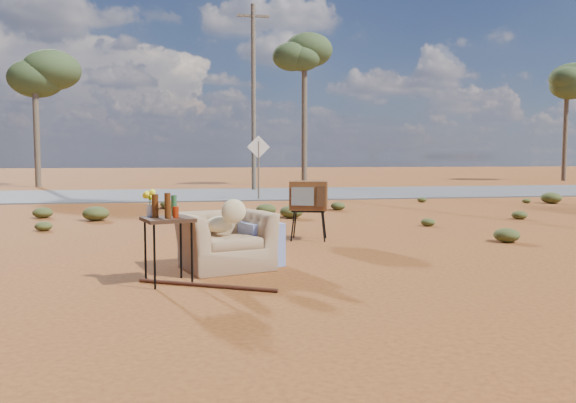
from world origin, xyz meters
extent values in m
plane|color=brown|center=(0.00, 0.00, 0.00)|extent=(140.00, 140.00, 0.00)
cube|color=#565659|center=(0.00, 15.00, 0.02)|extent=(140.00, 7.00, 0.04)
imported|color=#987753|center=(-0.45, 0.39, 0.50)|extent=(1.31, 1.04, 1.00)
ellipsoid|color=#D5BB82|center=(-0.52, 0.42, 0.58)|extent=(0.36, 0.36, 0.21)
ellipsoid|color=#D5BB82|center=(-0.34, 0.22, 0.77)|extent=(0.32, 0.16, 0.32)
cube|color=#213C97|center=(0.03, 0.64, 0.29)|extent=(0.67, 0.85, 0.58)
cube|color=black|center=(1.19, 2.67, 0.52)|extent=(0.68, 0.59, 0.03)
cylinder|color=black|center=(0.88, 2.55, 0.26)|extent=(0.03, 0.03, 0.52)
cylinder|color=black|center=(1.39, 2.40, 0.26)|extent=(0.03, 0.03, 0.52)
cylinder|color=black|center=(0.99, 2.94, 0.26)|extent=(0.03, 0.03, 0.52)
cylinder|color=black|center=(1.50, 2.79, 0.26)|extent=(0.03, 0.03, 0.52)
cube|color=brown|center=(1.19, 2.67, 0.79)|extent=(0.77, 0.67, 0.50)
cube|color=slate|center=(1.03, 2.44, 0.79)|extent=(0.38, 0.13, 0.31)
cube|color=#472D19|center=(1.33, 2.35, 0.79)|extent=(0.15, 0.06, 0.36)
cube|color=#342013|center=(-1.16, -0.39, 0.75)|extent=(0.67, 0.67, 0.04)
cylinder|color=black|center=(-1.30, -0.66, 0.38)|extent=(0.03, 0.03, 0.75)
cylinder|color=black|center=(-0.89, -0.53, 0.38)|extent=(0.03, 0.03, 0.75)
cylinder|color=black|center=(-1.42, -0.25, 0.38)|extent=(0.03, 0.03, 0.75)
cylinder|color=black|center=(-1.01, -0.12, 0.38)|extent=(0.03, 0.03, 0.75)
cylinder|color=#44200B|center=(-1.29, -0.38, 0.91)|extent=(0.08, 0.08, 0.28)
cylinder|color=#44200B|center=(-1.15, -0.48, 0.92)|extent=(0.07, 0.07, 0.30)
cylinder|color=#23522B|center=(-1.08, -0.26, 0.90)|extent=(0.06, 0.06, 0.26)
cylinder|color=#A82C0D|center=(-1.06, -0.47, 0.84)|extent=(0.07, 0.07, 0.14)
cylinder|color=silver|center=(-1.36, -0.28, 0.85)|extent=(0.09, 0.09, 0.15)
ellipsoid|color=#FAF21A|center=(-1.36, -0.28, 1.01)|extent=(0.17, 0.17, 0.13)
cylinder|color=#4C1E14|center=(-0.73, -0.67, 0.02)|extent=(1.53, 0.85, 0.05)
cylinder|color=brown|center=(1.50, 12.00, 1.00)|extent=(0.06, 0.06, 2.00)
cube|color=silver|center=(1.50, 12.00, 1.80)|extent=(0.78, 0.04, 0.78)
cylinder|color=brown|center=(-8.00, 22.00, 3.00)|extent=(0.28, 0.28, 6.00)
ellipsoid|color=#40532B|center=(-8.00, 22.00, 5.50)|extent=(3.20, 3.20, 2.20)
cylinder|color=brown|center=(5.00, 21.00, 3.50)|extent=(0.28, 0.28, 7.00)
ellipsoid|color=#40532B|center=(5.00, 21.00, 6.50)|extent=(3.20, 3.20, 2.20)
cylinder|color=brown|center=(22.00, 24.00, 3.25)|extent=(0.28, 0.28, 6.50)
ellipsoid|color=#40532B|center=(22.00, 24.00, 6.00)|extent=(3.20, 3.20, 2.20)
cylinder|color=brown|center=(2.00, 17.50, 4.00)|extent=(0.20, 0.20, 8.00)
cube|color=brown|center=(2.00, 17.50, 7.50)|extent=(1.40, 0.10, 0.10)
ellipsoid|color=#4C5425|center=(4.50, 1.80, 0.12)|extent=(0.44, 0.44, 0.24)
ellipsoid|color=#4C5425|center=(-3.00, 6.50, 0.17)|extent=(0.60, 0.60, 0.33)
ellipsoid|color=#4C5425|center=(6.80, 5.00, 0.10)|extent=(0.36, 0.36, 0.20)
ellipsoid|color=#4C5425|center=(3.20, 8.00, 0.11)|extent=(0.40, 0.40, 0.22)
ellipsoid|color=#4C5425|center=(-1.50, 9.50, 0.08)|extent=(0.30, 0.30, 0.17)
camera|label=1|loc=(-0.94, -6.97, 1.47)|focal=35.00mm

